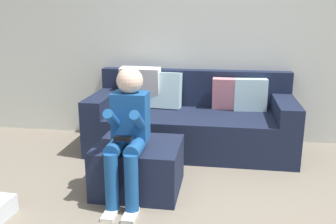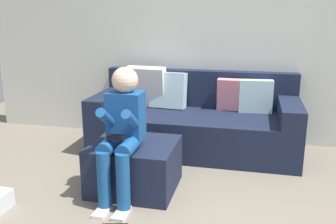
% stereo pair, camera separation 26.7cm
% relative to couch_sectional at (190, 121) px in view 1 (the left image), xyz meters
% --- Properties ---
extents(wall_back, '(5.97, 0.10, 2.50)m').
position_rel_couch_sectional_xyz_m(wall_back, '(0.17, 0.46, 0.92)').
color(wall_back, silver).
rests_on(wall_back, ground_plane).
extents(couch_sectional, '(2.30, 0.96, 0.93)m').
position_rel_couch_sectional_xyz_m(couch_sectional, '(0.00, 0.00, 0.00)').
color(couch_sectional, '#192138').
rests_on(couch_sectional, ground_plane).
extents(ottoman, '(0.74, 0.66, 0.43)m').
position_rel_couch_sectional_xyz_m(ottoman, '(-0.35, -1.14, -0.11)').
color(ottoman, '#192138').
rests_on(ottoman, ground_plane).
extents(person_seated, '(0.29, 0.62, 1.12)m').
position_rel_couch_sectional_xyz_m(person_seated, '(-0.39, -1.33, 0.30)').
color(person_seated, '#194C8C').
rests_on(person_seated, ground_plane).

